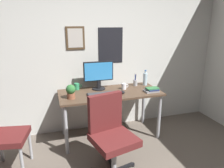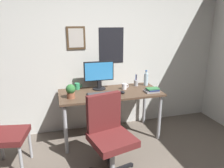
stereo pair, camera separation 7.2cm
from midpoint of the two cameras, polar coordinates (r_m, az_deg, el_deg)
wall_back at (r=3.37m, az=-3.75°, el=9.02°), size 4.40×0.10×2.60m
desk at (r=3.15m, az=0.16°, el=-3.59°), size 1.51×0.67×0.74m
office_chair at (r=2.47m, az=0.00°, el=-12.82°), size 0.58×0.58×0.95m
side_chair at (r=2.82m, az=-27.31°, el=-11.41°), size 0.49×0.49×0.88m
monitor at (r=3.20m, az=-2.95°, el=2.72°), size 0.46×0.20×0.43m
keyboard at (r=2.99m, az=-1.97°, el=-2.75°), size 0.43×0.15×0.03m
computer_mouse at (r=3.06m, az=3.53°, el=-2.21°), size 0.06×0.11×0.04m
water_bottle at (r=3.47m, az=9.83°, el=1.34°), size 0.07×0.07×0.25m
coffee_mug_near at (r=3.24m, az=4.04°, el=-0.65°), size 0.11×0.07×0.09m
coffee_mug_far at (r=3.27m, az=-8.82°, el=-0.59°), size 0.12×0.08×0.10m
potted_plant at (r=2.89m, az=-10.52°, el=-1.82°), size 0.13×0.13×0.20m
pen_cup at (r=3.43m, az=7.15°, el=0.38°), size 0.07×0.07×0.20m
book_stack_left at (r=3.17m, az=11.52°, el=-1.63°), size 0.21×0.17×0.06m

